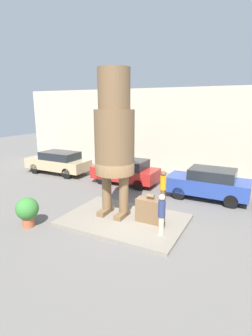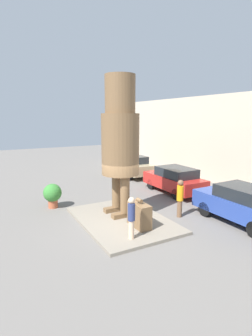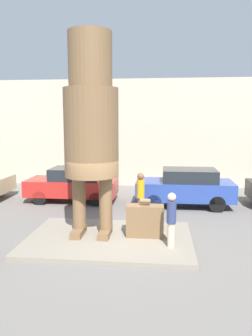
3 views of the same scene
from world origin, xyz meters
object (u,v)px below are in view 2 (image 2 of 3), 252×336
tourist (131,216)px  parked_car_blue (242,204)px  giant_suitcase (139,215)px  parked_car_red (174,179)px  statue_figure (120,136)px  worker_hivis (180,197)px  planter_pot (53,194)px  parked_car_tan (130,165)px

tourist → parked_car_blue: tourist is taller
giant_suitcase → parked_car_red: size_ratio=0.29×
statue_figure → tourist: (2.45, -0.82, -2.74)m
statue_figure → parked_car_blue: bearing=52.9°
statue_figure → parked_car_blue: (3.20, 4.24, -2.86)m
worker_hivis → statue_figure: bearing=-120.4°
parked_car_red → planter_pot: size_ratio=3.31×
statue_figure → worker_hivis: size_ratio=3.53×
tourist → planter_pot: tourist is taller
tourist → parked_car_red: tourist is taller
giant_suitcase → tourist: size_ratio=0.76×
statue_figure → parked_car_tan: 9.14m
planter_pot → worker_hivis: (4.05, 4.81, 0.24)m
giant_suitcase → tourist: (0.78, -0.82, 0.37)m
parked_car_blue → worker_hivis: (-1.83, -1.90, 0.09)m
giant_suitcase → parked_car_red: parked_car_red is taller
parked_car_tan → parked_car_blue: parked_car_blue is taller
parked_car_red → planter_pot: parked_car_red is taller
parked_car_red → parked_car_blue: 5.10m
planter_pot → parked_car_red: bearing=83.6°
worker_hivis → giant_suitcase: bearing=-82.9°
planter_pot → parked_car_blue: bearing=48.8°
parked_car_tan → giant_suitcase: bearing=152.8°
statue_figure → tourist: 3.76m
giant_suitcase → tourist: 1.19m
parked_car_tan → worker_hivis: 9.01m
giant_suitcase → worker_hivis: bearing=97.1°
statue_figure → tourist: bearing=-18.5°
parked_car_tan → worker_hivis: worker_hivis is taller
giant_suitcase → parked_car_red: 5.85m
tourist → parked_car_red: bearing=128.4°
giant_suitcase → tourist: tourist is taller
statue_figure → parked_car_tan: bearing=147.8°
parked_car_tan → tourist: bearing=150.9°
giant_suitcase → planter_pot: 4.99m
parked_car_red → parked_car_blue: (5.08, -0.41, 0.05)m
parked_car_tan → statue_figure: bearing=147.8°
tourist → parked_car_blue: bearing=81.5°
giant_suitcase → parked_car_blue: bearing=70.1°
parked_car_blue → parked_car_tan: bearing=-2.1°
parked_car_red → tourist: bearing=128.4°
parked_car_red → parked_car_tan: bearing=0.3°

